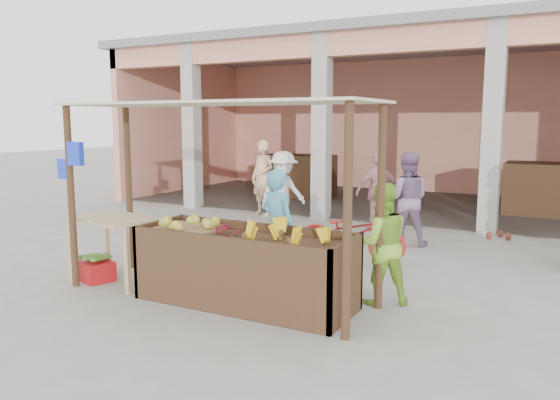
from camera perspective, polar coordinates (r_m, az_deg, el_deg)
The scene contains 19 objects.
ground at distance 6.92m, azimuth -7.24°, elevation -10.03°, with size 60.00×60.00×0.00m, color gray.
market_building at distance 14.77m, azimuth 13.42°, elevation 10.17°, with size 14.40×6.40×4.20m.
fruit_stall at distance 6.53m, azimuth -3.68°, elevation -7.41°, with size 2.60×0.95×0.80m, color #482E1C.
stall_awning at distance 6.63m, azimuth -7.36°, elevation 6.59°, with size 4.09×1.35×2.39m.
banana_heap at distance 6.13m, azimuth 0.46°, elevation -3.73°, with size 0.98×0.54×0.18m, color yellow, non-canonical shape.
melon_tray at distance 6.83m, azimuth -9.59°, elevation -2.54°, with size 0.77×0.67×0.20m.
berry_heap at distance 6.64m, azimuth -5.81°, elevation -2.99°, with size 0.46×0.37×0.14m, color maroon.
side_table at distance 7.63m, azimuth -16.85°, elevation -2.80°, with size 1.24×0.97×0.89m.
papaya_pile at distance 7.59m, azimuth -16.93°, elevation -0.93°, with size 0.77×0.44×0.22m, color #44842B, non-canonical shape.
red_crate at distance 7.94m, azimuth -18.75°, elevation -6.97°, with size 0.52×0.37×0.27m, color red.
plantain_bundle at distance 7.90m, azimuth -18.81°, elevation -5.74°, with size 0.40×0.28×0.08m, color #599536, non-canonical shape.
produce_sacks at distance 10.81m, azimuth 21.99°, elevation -2.37°, with size 0.73×0.68×0.55m.
vendor_blue at distance 7.28m, azimuth -0.23°, elevation -2.37°, with size 0.61×0.45×1.64m, color #53AEC8.
vendor_green at distance 6.55m, azimuth 10.48°, elevation -4.19°, with size 0.74×0.43×1.53m, color #84BA31.
motorcycle at distance 8.48m, azimuth 7.43°, elevation -3.40°, with size 1.75×0.60×0.91m, color #A7201A.
shopper_a at distance 10.66m, azimuth 0.31°, elevation 1.22°, with size 1.09×0.55×1.70m, color white.
shopper_b at distance 10.82m, azimuth 10.26°, elevation 1.08°, with size 0.97×0.52×1.66m, color #CD888F.
shopper_e at distance 12.43m, azimuth -1.83°, elevation 2.48°, with size 0.67×0.51×1.80m, color #F7BF91.
shopper_f at distance 9.73m, azimuth 13.09°, elevation 0.56°, with size 0.87×0.50×1.78m, color slate.
Camera 1 is at (3.81, -5.35, 2.17)m, focal length 35.00 mm.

